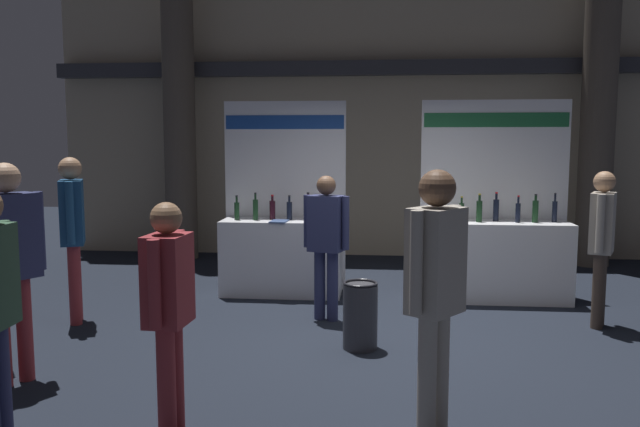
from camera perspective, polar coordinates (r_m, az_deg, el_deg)
ground_plane at (r=6.46m, az=5.63°, el=-11.28°), size 24.00×24.00×0.00m
hall_colonnade at (r=10.91m, az=5.68°, el=11.26°), size 11.20×1.06×5.79m
exhibitor_booth_0 at (r=8.20m, az=-3.43°, el=-3.05°), size 1.61×0.69×2.50m
exhibitor_booth_1 at (r=8.18m, az=15.62°, el=-3.27°), size 1.85×0.66×2.50m
trash_bin at (r=6.09m, az=3.66°, el=-9.17°), size 0.33×0.33×0.65m
visitor_0 at (r=7.27m, az=24.15°, el=-1.86°), size 0.35×0.49×1.67m
visitor_1 at (r=4.15m, az=10.40°, el=-5.99°), size 0.42×0.43×1.80m
visitor_3 at (r=4.33m, az=-13.56°, el=-7.58°), size 0.27×0.50×1.58m
visitor_5 at (r=5.63m, az=-26.34°, el=-3.07°), size 0.43×0.54×1.81m
visitor_6 at (r=7.29m, az=-21.50°, el=-0.84°), size 0.38×0.56×1.81m
visitor_8 at (r=6.90m, az=0.56°, el=-1.97°), size 0.51×0.34×1.60m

